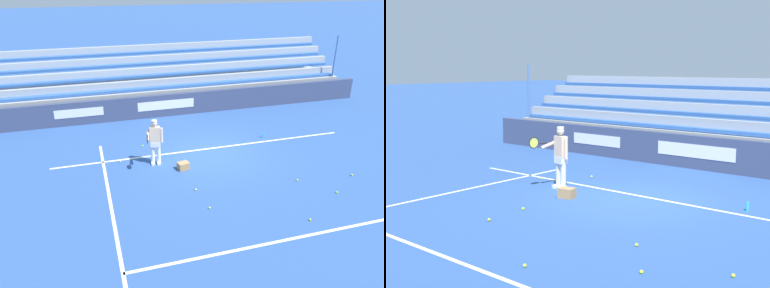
% 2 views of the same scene
% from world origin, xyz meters
% --- Properties ---
extents(ground_plane, '(160.00, 160.00, 0.00)m').
position_xyz_m(ground_plane, '(0.00, 0.00, 0.00)').
color(ground_plane, '#2D5193').
extents(court_baseline_white, '(12.00, 0.10, 0.01)m').
position_xyz_m(court_baseline_white, '(0.00, -0.50, 0.00)').
color(court_baseline_white, white).
rests_on(court_baseline_white, ground).
extents(court_sideline_white, '(0.10, 12.00, 0.01)m').
position_xyz_m(court_sideline_white, '(4.11, 4.00, 0.00)').
color(court_sideline_white, white).
rests_on(court_sideline_white, ground).
extents(court_service_line_white, '(8.22, 0.10, 0.01)m').
position_xyz_m(court_service_line_white, '(0.00, 5.50, 0.00)').
color(court_service_line_white, white).
rests_on(court_service_line_white, ground).
extents(back_wall_sponsor_board, '(20.08, 0.25, 1.10)m').
position_xyz_m(back_wall_sponsor_board, '(0.01, -4.80, 0.55)').
color(back_wall_sponsor_board, '#384260').
rests_on(back_wall_sponsor_board, ground).
extents(bleacher_stand, '(19.07, 3.20, 3.40)m').
position_xyz_m(bleacher_stand, '(0.00, -7.03, 0.76)').
color(bleacher_stand, '#9EA3A8').
rests_on(bleacher_stand, ground).
extents(tennis_player, '(0.71, 0.96, 1.71)m').
position_xyz_m(tennis_player, '(2.24, 0.19, 0.89)').
color(tennis_player, silver).
rests_on(tennis_player, ground).
extents(ball_box_cardboard, '(0.45, 0.37, 0.26)m').
position_xyz_m(ball_box_cardboard, '(1.37, 0.88, 0.13)').
color(ball_box_cardboard, '#A87F51').
rests_on(ball_box_cardboard, ground).
extents(tennis_ball_on_baseline, '(0.07, 0.07, 0.07)m').
position_xyz_m(tennis_ball_on_baseline, '(3.49, -0.32, 0.03)').
color(tennis_ball_on_baseline, '#CCE533').
rests_on(tennis_ball_on_baseline, ground).
extents(tennis_ball_midcourt, '(0.07, 0.07, 0.07)m').
position_xyz_m(tennis_ball_midcourt, '(1.38, 2.43, 0.03)').
color(tennis_ball_midcourt, '#CCE533').
rests_on(tennis_ball_midcourt, ground).
extents(tennis_ball_near_player, '(0.07, 0.07, 0.07)m').
position_xyz_m(tennis_ball_near_player, '(-2.12, 2.83, 0.03)').
color(tennis_ball_near_player, '#CCE533').
rests_on(tennis_ball_near_player, ground).
extents(tennis_ball_far_left, '(0.07, 0.07, 0.07)m').
position_xyz_m(tennis_ball_far_left, '(-4.14, 3.06, 0.03)').
color(tennis_ball_far_left, '#CCE533').
rests_on(tennis_ball_far_left, ground).
extents(tennis_ball_stray_back, '(0.07, 0.07, 0.07)m').
position_xyz_m(tennis_ball_stray_back, '(1.29, 3.54, 0.03)').
color(tennis_ball_stray_back, '#CCE533').
rests_on(tennis_ball_stray_back, ground).
extents(tennis_ball_by_box, '(0.07, 0.07, 0.07)m').
position_xyz_m(tennis_ball_by_box, '(-2.92, 3.88, 0.03)').
color(tennis_ball_by_box, '#CCE533').
rests_on(tennis_ball_by_box, ground).
extents(tennis_ball_far_right, '(0.07, 0.07, 0.07)m').
position_xyz_m(tennis_ball_far_right, '(2.45, -1.47, 0.03)').
color(tennis_ball_far_right, '#CCE533').
rests_on(tennis_ball_far_right, ground).
extents(tennis_ball_toward_net, '(0.07, 0.07, 0.07)m').
position_xyz_m(tennis_ball_toward_net, '(-1.27, 4.93, 0.03)').
color(tennis_ball_toward_net, '#CCE533').
rests_on(tennis_ball_toward_net, ground).
extents(water_bottle, '(0.07, 0.07, 0.22)m').
position_xyz_m(water_bottle, '(-2.70, -0.90, 0.11)').
color(water_bottle, '#33B2E5').
rests_on(water_bottle, ground).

